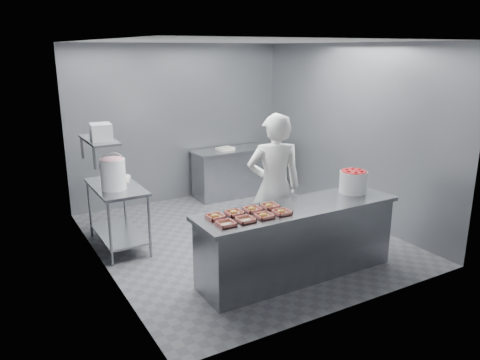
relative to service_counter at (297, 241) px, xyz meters
name	(u,v)px	position (x,y,z in m)	size (l,w,h in m)	color
floor	(242,238)	(0.00, 1.35, -0.45)	(4.50, 4.50, 0.00)	#4C4C51
ceiling	(242,41)	(0.00, 1.35, 2.35)	(4.50, 4.50, 0.00)	white
wall_back	(179,124)	(0.00, 3.60, 0.95)	(4.00, 0.04, 2.80)	slate
wall_left	(98,162)	(-2.00, 1.35, 0.95)	(0.04, 4.50, 2.80)	slate
wall_right	(349,133)	(2.00, 1.35, 0.95)	(0.04, 4.50, 2.80)	slate
service_counter	(297,241)	(0.00, 0.00, 0.00)	(2.60, 0.70, 0.90)	slate
prep_table	(117,207)	(-1.65, 1.95, 0.14)	(0.60, 1.20, 0.90)	slate
back_counter	(232,172)	(0.90, 3.25, 0.00)	(1.50, 0.60, 0.90)	slate
wall_shelf	(99,140)	(-1.82, 1.95, 1.10)	(0.35, 0.90, 0.03)	slate
tray_0	(226,224)	(-1.05, -0.12, 0.47)	(0.19, 0.18, 0.04)	tan
tray_1	(246,220)	(-0.81, -0.12, 0.47)	(0.19, 0.18, 0.04)	tan
tray_2	(264,216)	(-0.57, -0.12, 0.47)	(0.19, 0.18, 0.06)	tan
tray_3	(282,212)	(-0.33, -0.12, 0.47)	(0.19, 0.18, 0.06)	tan
tray_4	(215,216)	(-1.05, 0.12, 0.47)	(0.19, 0.18, 0.06)	tan
tray_5	(234,213)	(-0.81, 0.12, 0.47)	(0.19, 0.18, 0.06)	tan
tray_6	(252,209)	(-0.57, 0.12, 0.47)	(0.19, 0.18, 0.06)	tan
tray_7	(270,206)	(-0.33, 0.12, 0.47)	(0.19, 0.18, 0.06)	tan
worker	(274,187)	(0.05, 0.60, 0.52)	(0.71, 0.46, 1.94)	white
strawberry_tub	(353,181)	(0.94, 0.09, 0.60)	(0.35, 0.35, 0.29)	white
glaze_bucket	(113,173)	(-1.71, 1.79, 0.66)	(0.34, 0.33, 0.50)	white
bucket_lid	(119,177)	(-1.51, 2.29, 0.46)	(0.34, 0.34, 0.03)	white
rag	(124,182)	(-1.51, 2.05, 0.46)	(0.13, 0.11, 0.02)	#CCB28C
appliance	(101,132)	(-1.82, 1.83, 1.22)	(0.26, 0.29, 0.22)	gray
paper_stack	(225,149)	(0.75, 3.25, 0.47)	(0.30, 0.22, 0.05)	silver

